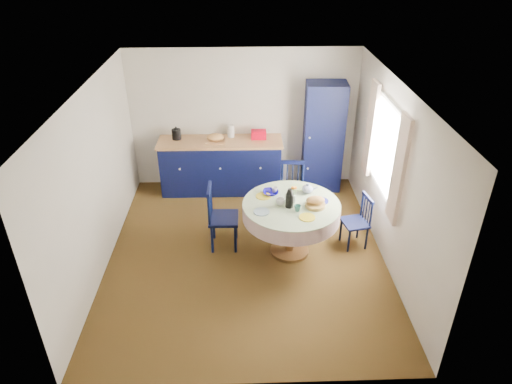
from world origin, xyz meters
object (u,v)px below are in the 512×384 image
at_px(mug_d, 275,190).
at_px(chair_far, 292,190).
at_px(pantry_cabinet, 323,137).
at_px(chair_right, 357,221).
at_px(chair_left, 221,217).
at_px(mug_b, 297,208).
at_px(kitchen_counter, 221,165).
at_px(cobalt_bowl, 271,192).
at_px(dining_table, 292,211).
at_px(mug_a, 280,202).
at_px(mug_c, 308,190).

bearing_deg(mug_d, chair_far, 63.98).
xyz_separation_m(pantry_cabinet, chair_right, (0.25, -1.83, -0.56)).
height_order(pantry_cabinet, mug_d, pantry_cabinet).
relative_size(chair_left, mug_b, 10.58).
distance_m(kitchen_counter, cobalt_bowl, 1.88).
relative_size(dining_table, mug_d, 15.38).
bearing_deg(chair_far, chair_left, -138.34).
relative_size(pantry_cabinet, mug_d, 21.96).
distance_m(mug_a, cobalt_bowl, 0.33).
bearing_deg(pantry_cabinet, mug_d, -117.14).
xyz_separation_m(chair_left, mug_d, (0.80, 0.12, 0.37)).
height_order(mug_b, mug_d, mug_b).
bearing_deg(chair_left, chair_right, -90.47).
xyz_separation_m(pantry_cabinet, mug_a, (-0.92, -2.01, -0.10)).
xyz_separation_m(dining_table, chair_left, (-1.02, 0.20, -0.20)).
height_order(kitchen_counter, chair_left, kitchen_counter).
height_order(kitchen_counter, mug_a, kitchen_counter).
xyz_separation_m(chair_right, mug_d, (-1.23, 0.17, 0.46)).
xyz_separation_m(pantry_cabinet, chair_far, (-0.63, -0.96, -0.51)).
relative_size(chair_right, mug_a, 6.61).
relative_size(mug_b, mug_d, 1.06).
bearing_deg(mug_c, pantry_cabinet, 74.09).
relative_size(mug_a, mug_d, 1.40).
relative_size(dining_table, mug_b, 14.52).
xyz_separation_m(chair_far, mug_b, (-0.07, -1.21, 0.40)).
xyz_separation_m(mug_d, cobalt_bowl, (-0.06, -0.05, -0.01)).
bearing_deg(mug_c, dining_table, -132.94).
xyz_separation_m(dining_table, chair_far, (0.12, 1.02, -0.23)).
relative_size(dining_table, cobalt_bowl, 6.14).
bearing_deg(mug_d, mug_c, -4.31).
xyz_separation_m(kitchen_counter, chair_left, (0.05, -1.74, 0.01)).
bearing_deg(mug_b, chair_right, 19.93).
distance_m(mug_b, cobalt_bowl, 0.58).
relative_size(chair_far, chair_right, 1.13).
xyz_separation_m(kitchen_counter, mug_c, (1.34, -1.66, 0.38)).
bearing_deg(chair_right, mug_c, -112.23).
distance_m(mug_c, mug_d, 0.49).
height_order(chair_left, chair_far, chair_left).
bearing_deg(kitchen_counter, mug_c, -50.70).
bearing_deg(cobalt_bowl, mug_b, -54.65).
bearing_deg(chair_left, pantry_cabinet, -43.87).
bearing_deg(kitchen_counter, pantry_cabinet, 1.61).
height_order(pantry_cabinet, mug_c, pantry_cabinet).
xyz_separation_m(mug_a, mug_c, (0.43, 0.31, -0.01)).
bearing_deg(mug_b, mug_a, 142.76).
bearing_deg(kitchen_counter, chair_far, -37.51).
distance_m(kitchen_counter, mug_c, 2.16).
bearing_deg(chair_far, mug_d, -110.06).
height_order(chair_right, mug_c, mug_c).
bearing_deg(mug_c, mug_a, -144.12).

